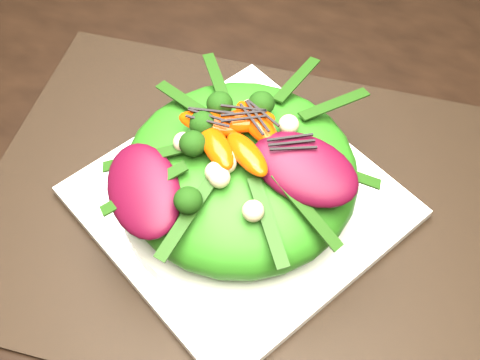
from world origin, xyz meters
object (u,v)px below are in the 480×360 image
at_px(plate_base, 240,202).
at_px(salad_bowl, 240,194).
at_px(dining_table, 452,218).
at_px(placemat, 240,206).
at_px(orange_segment, 234,128).
at_px(lettuce_mound, 240,173).

distance_m(plate_base, salad_bowl, 0.01).
relative_size(dining_table, placemat, 3.17).
height_order(plate_base, orange_segment, orange_segment).
distance_m(dining_table, lettuce_mound, 0.23).
bearing_deg(salad_bowl, plate_base, 0.00).
xyz_separation_m(dining_table, lettuce_mound, (-0.19, -0.09, 0.08)).
relative_size(dining_table, plate_base, 6.14).
relative_size(salad_bowl, orange_segment, 4.11).
distance_m(dining_table, salad_bowl, 0.22).
distance_m(lettuce_mound, orange_segment, 0.05).
bearing_deg(placemat, dining_table, 24.78).
relative_size(plate_base, salad_bowl, 1.15).
relative_size(dining_table, salad_bowl, 7.05).
bearing_deg(lettuce_mound, dining_table, 24.78).
bearing_deg(orange_segment, placemat, -45.50).
bearing_deg(orange_segment, salad_bowl, -45.50).
height_order(salad_bowl, lettuce_mound, lettuce_mound).
height_order(placemat, orange_segment, orange_segment).
distance_m(placemat, plate_base, 0.01).
bearing_deg(dining_table, lettuce_mound, -155.22).
relative_size(placemat, lettuce_mound, 2.34).
bearing_deg(lettuce_mound, placemat, 0.00).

